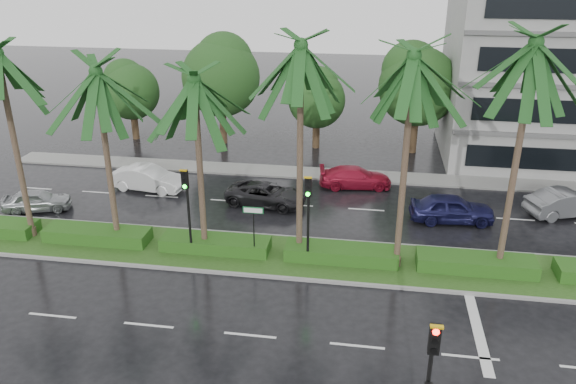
% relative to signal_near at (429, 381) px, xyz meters
% --- Properties ---
extents(ground, '(120.00, 120.00, 0.00)m').
position_rel_signal_near_xyz_m(ground, '(-6.00, 9.39, -2.50)').
color(ground, black).
rests_on(ground, ground).
extents(far_sidewalk, '(40.00, 2.00, 0.12)m').
position_rel_signal_near_xyz_m(far_sidewalk, '(-6.00, 21.39, -2.44)').
color(far_sidewalk, slate).
rests_on(far_sidewalk, ground).
extents(median, '(36.00, 4.00, 0.15)m').
position_rel_signal_near_xyz_m(median, '(-6.00, 10.39, -2.42)').
color(median, gray).
rests_on(median, ground).
extents(hedge, '(35.20, 1.40, 0.60)m').
position_rel_signal_near_xyz_m(hedge, '(-6.00, 10.39, -2.05)').
color(hedge, '#224F16').
rests_on(hedge, median).
extents(lane_markings, '(34.00, 13.06, 0.01)m').
position_rel_signal_near_xyz_m(lane_markings, '(-2.96, 8.96, -2.50)').
color(lane_markings, silver).
rests_on(lane_markings, ground).
extents(palm_row, '(26.30, 4.20, 10.77)m').
position_rel_signal_near_xyz_m(palm_row, '(-7.24, 10.41, 6.06)').
color(palm_row, '#402F25').
rests_on(palm_row, median).
extents(signal_near, '(0.34, 0.45, 4.36)m').
position_rel_signal_near_xyz_m(signal_near, '(0.00, 0.00, 0.00)').
color(signal_near, black).
rests_on(signal_near, near_sidewalk).
extents(signal_median_left, '(0.34, 0.42, 4.36)m').
position_rel_signal_near_xyz_m(signal_median_left, '(-10.00, 9.69, 0.49)').
color(signal_median_left, black).
rests_on(signal_median_left, median).
extents(signal_median_right, '(0.34, 0.42, 4.36)m').
position_rel_signal_near_xyz_m(signal_median_right, '(-4.50, 9.69, 0.49)').
color(signal_median_right, black).
rests_on(signal_median_right, median).
extents(street_sign, '(0.95, 0.09, 2.60)m').
position_rel_signal_near_xyz_m(street_sign, '(-7.00, 9.87, -0.38)').
color(street_sign, black).
rests_on(street_sign, median).
extents(bg_trees, '(32.77, 5.66, 8.17)m').
position_rel_signal_near_xyz_m(bg_trees, '(-4.50, 26.98, 2.32)').
color(bg_trees, '#3C2A1B').
rests_on(bg_trees, ground).
extents(building, '(16.00, 10.00, 12.00)m').
position_rel_signal_near_xyz_m(building, '(11.00, 27.39, 3.50)').
color(building, gray).
rests_on(building, ground).
extents(car_silver, '(2.56, 3.90, 1.23)m').
position_rel_signal_near_xyz_m(car_silver, '(-20.09, 13.49, -1.89)').
color(car_silver, '#9A9EA1').
rests_on(car_silver, ground).
extents(car_white, '(2.12, 4.62, 1.47)m').
position_rel_signal_near_xyz_m(car_white, '(-15.11, 17.27, -1.77)').
color(car_white, silver).
rests_on(car_white, ground).
extents(car_darkgrey, '(2.74, 4.81, 1.27)m').
position_rel_signal_near_xyz_m(car_darkgrey, '(-7.68, 16.21, -1.87)').
color(car_darkgrey, black).
rests_on(car_darkgrey, ground).
extents(car_red, '(2.35, 4.56, 1.27)m').
position_rel_signal_near_xyz_m(car_red, '(-2.79, 19.66, -1.87)').
color(car_red, maroon).
rests_on(car_red, ground).
extents(car_blue, '(2.11, 4.51, 1.49)m').
position_rel_signal_near_xyz_m(car_blue, '(2.50, 15.63, -1.76)').
color(car_blue, '#161643').
rests_on(car_blue, ground).
extents(car_grey, '(3.07, 4.72, 1.47)m').
position_rel_signal_near_xyz_m(car_grey, '(8.77, 17.38, -1.77)').
color(car_grey, '#5C5E62').
rests_on(car_grey, ground).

